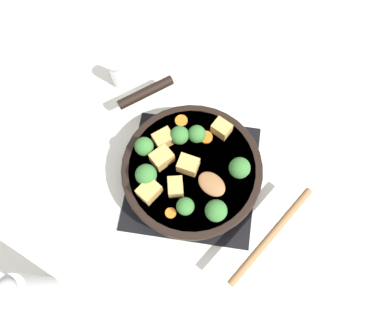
{
  "coord_description": "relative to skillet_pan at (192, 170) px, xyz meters",
  "views": [
    {
      "loc": [
        0.27,
        0.04,
        0.88
      ],
      "look_at": [
        0.0,
        0.0,
        0.08
      ],
      "focal_mm": 35.0,
      "sensor_mm": 36.0,
      "label": 1
    }
  ],
  "objects": [
    {
      "name": "broccoli_floret_east_rim",
      "position": [
        0.04,
        -0.09,
        0.05
      ],
      "size": [
        0.05,
        0.05,
        0.05
      ],
      "color": "#709956",
      "rests_on": "skillet_pan"
    },
    {
      "name": "broccoli_floret_mid_floret",
      "position": [
        0.1,
        0.07,
        0.05
      ],
      "size": [
        0.05,
        0.05,
        0.05
      ],
      "color": "#709956",
      "rests_on": "skillet_pan"
    },
    {
      "name": "broccoli_floret_south_cluster",
      "position": [
        -0.0,
        0.11,
        0.05
      ],
      "size": [
        0.05,
        0.05,
        0.05
      ],
      "color": "#709956",
      "rests_on": "skillet_pan"
    },
    {
      "name": "front_burner_grate",
      "position": [
        0.0,
        0.0,
        -0.04
      ],
      "size": [
        0.31,
        0.31,
        0.03
      ],
      "color": "black",
      "rests_on": "ground_plane"
    },
    {
      "name": "carrot_slice_orange_thin",
      "position": [
        -0.08,
        0.02,
        0.02
      ],
      "size": [
        0.03,
        0.03,
        0.01
      ],
      "primitive_type": "cylinder",
      "color": "orange",
      "rests_on": "skillet_pan"
    },
    {
      "name": "pepper_mill",
      "position": [
        0.31,
        -0.28,
        0.05
      ],
      "size": [
        0.05,
        0.05,
        0.22
      ],
      "color": "#B2B2B7",
      "rests_on": "ground_plane"
    },
    {
      "name": "broccoli_floret_north_edge",
      "position": [
        -0.02,
        -0.11,
        0.05
      ],
      "size": [
        0.04,
        0.04,
        0.05
      ],
      "color": "#709956",
      "rests_on": "skillet_pan"
    },
    {
      "name": "skillet_pan",
      "position": [
        0.0,
        0.0,
        0.0
      ],
      "size": [
        0.4,
        0.37,
        0.05
      ],
      "color": "black",
      "rests_on": "front_burner_grate"
    },
    {
      "name": "tofu_cube_back_piece",
      "position": [
        0.01,
        -0.01,
        0.04
      ],
      "size": [
        0.04,
        0.05,
        0.04
      ],
      "primitive_type": "cube",
      "rotation": [
        0.0,
        0.0,
        4.52
      ],
      "color": "tan",
      "rests_on": "skillet_pan"
    },
    {
      "name": "salt_shaker",
      "position": [
        -0.23,
        -0.23,
        -0.01
      ],
      "size": [
        0.04,
        0.04,
        0.09
      ],
      "color": "white",
      "rests_on": "ground_plane"
    },
    {
      "name": "carrot_slice_edge_slice",
      "position": [
        0.11,
        -0.03,
        0.02
      ],
      "size": [
        0.02,
        0.02,
        0.01
      ],
      "primitive_type": "cylinder",
      "color": "orange",
      "rests_on": "skillet_pan"
    },
    {
      "name": "wooden_spoon",
      "position": [
        0.09,
        0.13,
        0.03
      ],
      "size": [
        0.25,
        0.26,
        0.02
      ],
      "color": "olive",
      "rests_on": "skillet_pan"
    },
    {
      "name": "carrot_slice_near_center",
      "position": [
        -0.11,
        -0.04,
        0.02
      ],
      "size": [
        0.03,
        0.03,
        0.01
      ],
      "primitive_type": "cylinder",
      "color": "orange",
      "rests_on": "skillet_pan"
    },
    {
      "name": "broccoli_floret_near_spoon",
      "position": [
        -0.07,
        -0.0,
        0.05
      ],
      "size": [
        0.04,
        0.04,
        0.05
      ],
      "color": "#709956",
      "rests_on": "skillet_pan"
    },
    {
      "name": "tofu_cube_front_piece",
      "position": [
        0.07,
        -0.08,
        0.04
      ],
      "size": [
        0.06,
        0.06,
        0.04
      ],
      "primitive_type": "cube",
      "rotation": [
        0.0,
        0.0,
        2.55
      ],
      "color": "tan",
      "rests_on": "skillet_pan"
    },
    {
      "name": "broccoli_floret_center_top",
      "position": [
        0.1,
        0.0,
        0.05
      ],
      "size": [
        0.04,
        0.04,
        0.05
      ],
      "color": "#709956",
      "rests_on": "skillet_pan"
    },
    {
      "name": "tofu_cube_center_large",
      "position": [
        0.06,
        -0.03,
        0.04
      ],
      "size": [
        0.05,
        0.04,
        0.03
      ],
      "primitive_type": "cube",
      "rotation": [
        0.0,
        0.0,
        3.37
      ],
      "color": "tan",
      "rests_on": "skillet_pan"
    },
    {
      "name": "broccoli_floret_west_rim",
      "position": [
        -0.06,
        -0.04,
        0.05
      ],
      "size": [
        0.04,
        0.04,
        0.05
      ],
      "color": "#709956",
      "rests_on": "skillet_pan"
    },
    {
      "name": "tofu_cube_east_chunk",
      "position": [
        -0.05,
        -0.07,
        0.04
      ],
      "size": [
        0.05,
        0.05,
        0.03
      ],
      "primitive_type": "cube",
      "rotation": [
        0.0,
        0.0,
        2.25
      ],
      "color": "tan",
      "rests_on": "skillet_pan"
    },
    {
      "name": "ground_plane",
      "position": [
        0.0,
        0.0,
        -0.05
      ],
      "size": [
        2.4,
        2.4,
        0.0
      ],
      "primitive_type": "plane",
      "color": "silver"
    },
    {
      "name": "tofu_cube_west_chunk",
      "position": [
        -0.1,
        0.06,
        0.04
      ],
      "size": [
        0.05,
        0.05,
        0.03
      ],
      "primitive_type": "cube",
      "rotation": [
        0.0,
        0.0,
        1.07
      ],
      "color": "tan",
      "rests_on": "skillet_pan"
    },
    {
      "name": "tofu_cube_near_handle",
      "position": [
        -0.01,
        -0.07,
        0.04
      ],
      "size": [
        0.06,
        0.06,
        0.04
      ],
      "primitive_type": "cube",
      "rotation": [
        0.0,
        0.0,
        2.39
      ],
      "color": "tan",
      "rests_on": "skillet_pan"
    }
  ]
}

